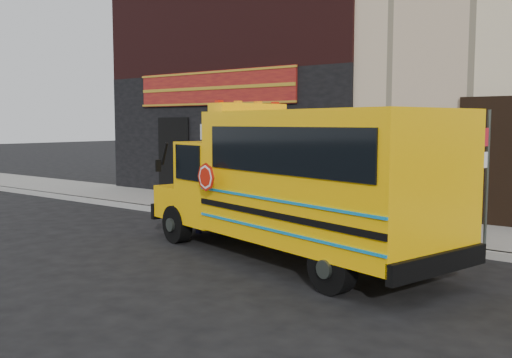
{
  "coord_description": "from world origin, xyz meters",
  "views": [
    {
      "loc": [
        7.43,
        -8.39,
        2.53
      ],
      "look_at": [
        -0.5,
        1.85,
        1.26
      ],
      "focal_mm": 40.0,
      "sensor_mm": 36.0,
      "label": 1
    }
  ],
  "objects_px": {
    "sign_pole": "(487,174)",
    "cyclist": "(203,199)",
    "school_bus": "(300,180)",
    "bicycle": "(203,210)"
  },
  "relations": [
    {
      "from": "sign_pole",
      "to": "cyclist",
      "type": "xyz_separation_m",
      "value": [
        -5.64,
        -1.97,
        -0.74
      ]
    },
    {
      "from": "bicycle",
      "to": "sign_pole",
      "type": "bearing_deg",
      "value": -80.42
    },
    {
      "from": "cyclist",
      "to": "school_bus",
      "type": "bearing_deg",
      "value": -109.59
    },
    {
      "from": "sign_pole",
      "to": "bicycle",
      "type": "bearing_deg",
      "value": -160.6
    },
    {
      "from": "school_bus",
      "to": "cyclist",
      "type": "relative_size",
      "value": 4.47
    },
    {
      "from": "sign_pole",
      "to": "bicycle",
      "type": "xyz_separation_m",
      "value": [
        -5.63,
        -1.98,
        -0.99
      ]
    },
    {
      "from": "school_bus",
      "to": "bicycle",
      "type": "relative_size",
      "value": 3.84
    },
    {
      "from": "sign_pole",
      "to": "cyclist",
      "type": "distance_m",
      "value": 6.02
    },
    {
      "from": "cyclist",
      "to": "sign_pole",
      "type": "bearing_deg",
      "value": -75.98
    },
    {
      "from": "school_bus",
      "to": "sign_pole",
      "type": "distance_m",
      "value": 3.72
    }
  ]
}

